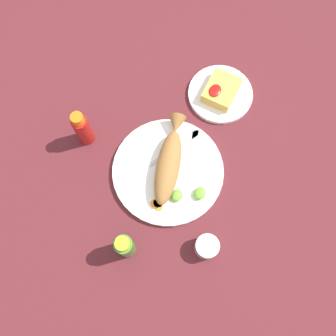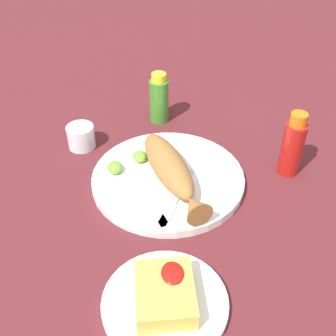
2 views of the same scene
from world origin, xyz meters
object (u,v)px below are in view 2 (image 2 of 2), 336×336
object	(u,v)px
main_plate	(168,179)
fork_near	(175,202)
salt_cup	(81,138)
side_plate_fries	(165,303)
fried_fish	(171,170)
hot_sauce_bottle_green	(160,99)
fork_far	(149,200)
hot_sauce_bottle_red	(293,146)

from	to	relation	value
main_plate	fork_near	world-z (taller)	fork_near
salt_cup	side_plate_fries	xyz separation A→B (m)	(-0.44, -0.16, -0.02)
fried_fish	salt_cup	bearing A→B (deg)	33.53
hot_sauce_bottle_green	salt_cup	bearing A→B (deg)	117.25
main_plate	fried_fish	bearing A→B (deg)	-163.64
main_plate	fork_far	bearing A→B (deg)	148.48
fork_near	fork_far	size ratio (longest dim) A/B	0.96
fried_fish	fork_far	bearing A→B (deg)	121.74
fork_far	side_plate_fries	bearing A→B (deg)	-16.33
fork_near	hot_sauce_bottle_green	distance (m)	0.33
fork_far	hot_sauce_bottle_red	size ratio (longest dim) A/B	1.23
fried_fish	hot_sauce_bottle_green	xyz separation A→B (m)	(0.26, 0.00, 0.01)
fork_near	hot_sauce_bottle_red	size ratio (longest dim) A/B	1.17
salt_cup	fork_far	bearing A→B (deg)	-146.41
fried_fish	fork_far	size ratio (longest dim) A/B	1.53
hot_sauce_bottle_red	hot_sauce_bottle_green	distance (m)	0.35
fork_far	fried_fish	bearing A→B (deg)	118.54
hot_sauce_bottle_green	side_plate_fries	distance (m)	0.55
hot_sauce_bottle_red	fork_near	bearing A→B (deg)	110.42
main_plate	fork_far	xyz separation A→B (m)	(-0.07, 0.04, 0.01)
hot_sauce_bottle_green	fork_near	bearing A→B (deg)	-179.33
main_plate	side_plate_fries	distance (m)	0.30
fried_fish	salt_cup	size ratio (longest dim) A/B	4.30
hot_sauce_bottle_green	salt_cup	distance (m)	0.22
fork_near	hot_sauce_bottle_red	xyz separation A→B (m)	(0.10, -0.26, 0.05)
main_plate	salt_cup	size ratio (longest dim) A/B	5.04
main_plate	fork_far	size ratio (longest dim) A/B	1.79
fried_fish	fork_near	world-z (taller)	fried_fish
fried_fish	salt_cup	xyz separation A→B (m)	(0.16, 0.20, -0.02)
fork_near	fork_far	bearing A→B (deg)	-74.72
hot_sauce_bottle_green	fork_far	bearing A→B (deg)	171.73
hot_sauce_bottle_green	side_plate_fries	world-z (taller)	hot_sauce_bottle_green
hot_sauce_bottle_red	hot_sauce_bottle_green	size ratio (longest dim) A/B	1.12
fork_near	hot_sauce_bottle_red	distance (m)	0.28
hot_sauce_bottle_red	fork_far	bearing A→B (deg)	105.54
main_plate	side_plate_fries	size ratio (longest dim) A/B	1.61
main_plate	hot_sauce_bottle_green	xyz separation A→B (m)	(0.25, -0.00, 0.05)
main_plate	fried_fish	xyz separation A→B (m)	(-0.02, -0.01, 0.04)
hot_sauce_bottle_red	salt_cup	world-z (taller)	hot_sauce_bottle_red
salt_cup	side_plate_fries	distance (m)	0.47
fork_near	side_plate_fries	world-z (taller)	fork_near
fried_fish	side_plate_fries	xyz separation A→B (m)	(-0.28, 0.04, -0.04)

